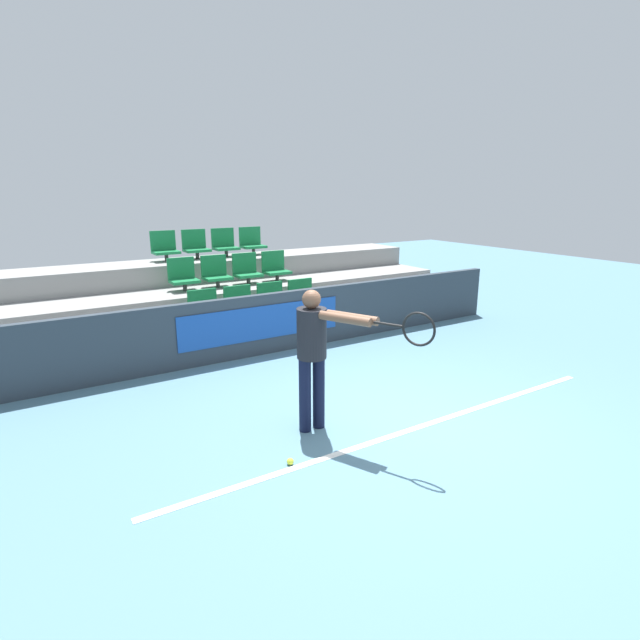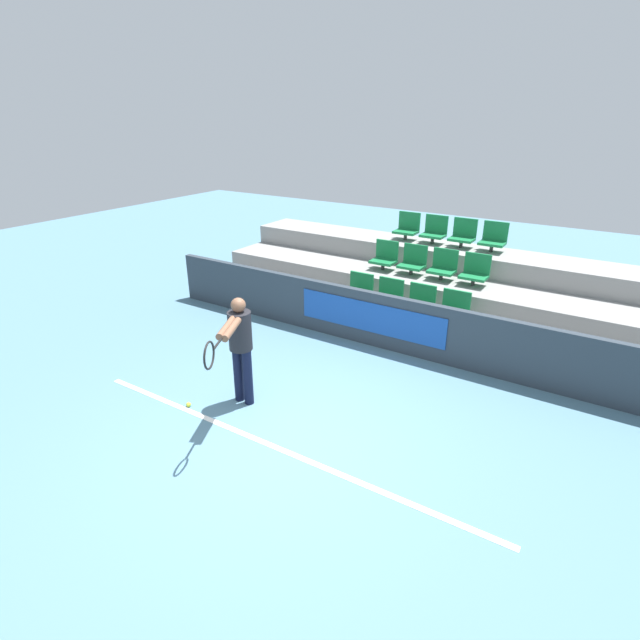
% 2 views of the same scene
% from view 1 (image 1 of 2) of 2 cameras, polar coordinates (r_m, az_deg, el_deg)
% --- Properties ---
extents(ground_plane, '(30.00, 30.00, 0.00)m').
position_cam_1_polar(ground_plane, '(5.75, 9.45, -11.65)').
color(ground_plane, slate).
extents(court_baseline, '(5.87, 0.08, 0.01)m').
position_cam_1_polar(court_baseline, '(5.65, 10.50, -12.16)').
color(court_baseline, white).
rests_on(court_baseline, ground).
extents(barrier_wall, '(9.26, 0.14, 0.96)m').
position_cam_1_polar(barrier_wall, '(7.96, -5.04, -0.25)').
color(barrier_wall, '#2D3842').
rests_on(barrier_wall, ground).
extents(bleacher_tier_front, '(8.86, 1.06, 0.40)m').
position_cam_1_polar(bleacher_tier_front, '(8.57, -6.83, -1.16)').
color(bleacher_tier_front, gray).
rests_on(bleacher_tier_front, ground).
extents(bleacher_tier_middle, '(8.86, 1.06, 0.79)m').
position_cam_1_polar(bleacher_tier_middle, '(9.47, -9.62, 1.50)').
color(bleacher_tier_middle, gray).
rests_on(bleacher_tier_middle, ground).
extents(bleacher_tier_back, '(8.86, 1.06, 1.19)m').
position_cam_1_polar(bleacher_tier_back, '(10.39, -11.93, 3.69)').
color(bleacher_tier_back, gray).
rests_on(bleacher_tier_back, ground).
extents(stadium_chair_0, '(0.48, 0.37, 0.57)m').
position_cam_1_polar(stadium_chair_0, '(8.24, -13.04, 1.17)').
color(stadium_chair_0, '#333333').
rests_on(stadium_chair_0, bleacher_tier_front).
extents(stadium_chair_1, '(0.48, 0.37, 0.57)m').
position_cam_1_polar(stadium_chair_1, '(8.45, -9.15, 1.70)').
color(stadium_chair_1, '#333333').
rests_on(stadium_chair_1, bleacher_tier_front).
extents(stadium_chair_2, '(0.48, 0.37, 0.57)m').
position_cam_1_polar(stadium_chair_2, '(8.70, -5.46, 2.20)').
color(stadium_chair_2, '#333333').
rests_on(stadium_chair_2, bleacher_tier_front).
extents(stadium_chair_3, '(0.48, 0.37, 0.57)m').
position_cam_1_polar(stadium_chair_3, '(8.98, -1.99, 2.65)').
color(stadium_chair_3, '#333333').
rests_on(stadium_chair_3, bleacher_tier_front).
extents(stadium_chair_4, '(0.48, 0.37, 0.57)m').
position_cam_1_polar(stadium_chair_4, '(9.16, -15.39, 4.89)').
color(stadium_chair_4, '#333333').
rests_on(stadium_chair_4, bleacher_tier_middle).
extents(stadium_chair_5, '(0.48, 0.37, 0.57)m').
position_cam_1_polar(stadium_chair_5, '(9.35, -11.82, 5.30)').
color(stadium_chair_5, '#333333').
rests_on(stadium_chair_5, bleacher_tier_middle).
extents(stadium_chair_6, '(0.48, 0.37, 0.57)m').
position_cam_1_polar(stadium_chair_6, '(9.57, -8.39, 5.67)').
color(stadium_chair_6, '#333333').
rests_on(stadium_chair_6, bleacher_tier_middle).
extents(stadium_chair_7, '(0.48, 0.37, 0.57)m').
position_cam_1_polar(stadium_chair_7, '(9.83, -5.14, 6.01)').
color(stadium_chair_7, '#333333').
rests_on(stadium_chair_7, bleacher_tier_middle).
extents(stadium_chair_8, '(0.48, 0.37, 0.57)m').
position_cam_1_polar(stadium_chair_8, '(10.12, -17.32, 7.92)').
color(stadium_chair_8, '#333333').
rests_on(stadium_chair_8, bleacher_tier_back).
extents(stadium_chair_9, '(0.48, 0.37, 0.57)m').
position_cam_1_polar(stadium_chair_9, '(10.29, -14.03, 8.25)').
color(stadium_chair_9, '#333333').
rests_on(stadium_chair_9, bleacher_tier_back).
extents(stadium_chair_10, '(0.48, 0.37, 0.57)m').
position_cam_1_polar(stadium_chair_10, '(10.49, -10.85, 8.54)').
color(stadium_chair_10, '#333333').
rests_on(stadium_chair_10, bleacher_tier_back).
extents(stadium_chair_11, '(0.48, 0.37, 0.57)m').
position_cam_1_polar(stadium_chair_11, '(10.72, -7.79, 8.80)').
color(stadium_chair_11, '#333333').
rests_on(stadium_chair_11, bleacher_tier_back).
extents(tennis_player, '(0.73, 1.37, 1.54)m').
position_cam_1_polar(tennis_player, '(5.18, -0.29, -3.08)').
color(tennis_player, black).
rests_on(tennis_player, ground).
extents(tennis_ball, '(0.07, 0.07, 0.07)m').
position_cam_1_polar(tennis_ball, '(4.93, -3.43, -15.84)').
color(tennis_ball, '#CCDB33').
rests_on(tennis_ball, ground).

